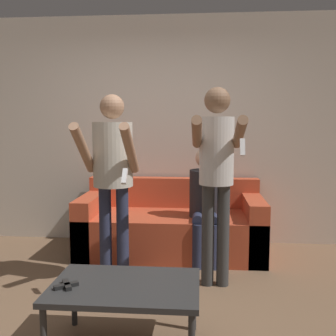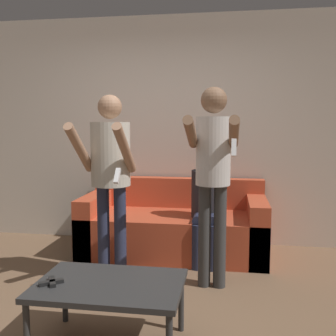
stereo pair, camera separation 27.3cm
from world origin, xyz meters
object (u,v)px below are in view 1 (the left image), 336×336
at_px(person_standing_right, 217,164).
at_px(remote_near, 66,286).
at_px(couch, 171,228).
at_px(person_seated, 205,198).
at_px(coffee_table, 125,290).
at_px(remote_far, 67,285).
at_px(person_standing_left, 113,166).

xyz_separation_m(person_standing_right, remote_near, (-0.96, -1.13, -0.64)).
height_order(couch, person_standing_right, person_standing_right).
relative_size(person_seated, coffee_table, 1.27).
bearing_deg(person_seated, remote_far, -116.09).
bearing_deg(person_standing_right, coffee_table, -120.09).
bearing_deg(person_standing_right, couch, 117.74).
xyz_separation_m(person_seated, coffee_table, (-0.52, -1.71, -0.27)).
relative_size(person_standing_left, person_seated, 1.43).
xyz_separation_m(person_standing_right, remote_far, (-0.96, -1.11, -0.64)).
bearing_deg(person_standing_right, person_seated, 97.32).
distance_m(person_seated, remote_near, 2.01).
relative_size(person_standing_right, remote_near, 12.30).
bearing_deg(remote_far, person_standing_left, 87.62).
relative_size(remote_near, remote_far, 0.96).
bearing_deg(person_standing_left, person_standing_right, -0.10).
distance_m(person_seated, remote_far, 1.99).
height_order(person_standing_right, remote_far, person_standing_right).
relative_size(person_standing_left, coffee_table, 1.81).
distance_m(couch, remote_near, 2.06).
height_order(person_standing_left, remote_far, person_standing_left).
bearing_deg(person_seated, remote_near, -115.87).
relative_size(person_standing_left, remote_near, 11.90).
bearing_deg(remote_near, person_seated, 64.13).
bearing_deg(couch, remote_far, -104.22).
xyz_separation_m(couch, coffee_table, (-0.15, -1.91, 0.11)).
distance_m(person_standing_left, person_seated, 1.14).
bearing_deg(remote_near, person_standing_right, 49.68).
bearing_deg(coffee_table, remote_near, -166.44).
height_order(couch, remote_near, couch).
bearing_deg(person_standing_left, coffee_table, -73.57).
relative_size(person_standing_left, remote_far, 11.38).
bearing_deg(remote_near, coffee_table, 13.56).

